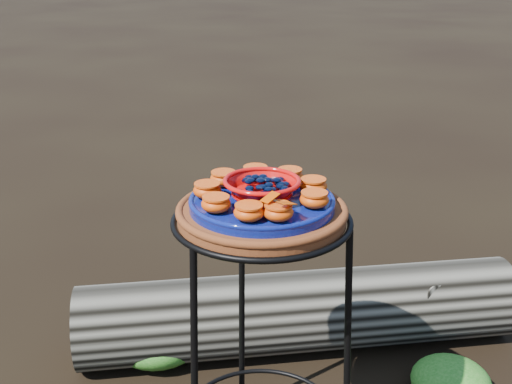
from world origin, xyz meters
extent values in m
cylinder|color=#532111|center=(0.00, 0.00, 0.72)|extent=(0.37, 0.37, 0.03)
cylinder|color=#09053B|center=(0.00, 0.00, 0.74)|extent=(0.32, 0.32, 0.02)
ellipsoid|color=#B0330D|center=(0.00, -0.12, 0.77)|extent=(0.06, 0.06, 0.03)
ellipsoid|color=#B0330D|center=(0.10, -0.07, 0.77)|extent=(0.06, 0.06, 0.03)
ellipsoid|color=#B0330D|center=(0.12, 0.01, 0.77)|extent=(0.06, 0.06, 0.03)
ellipsoid|color=#B0330D|center=(0.09, 0.08, 0.77)|extent=(0.06, 0.06, 0.03)
ellipsoid|color=#B0330D|center=(0.02, 0.12, 0.77)|extent=(0.06, 0.06, 0.03)
ellipsoid|color=#B0330D|center=(-0.06, 0.10, 0.77)|extent=(0.06, 0.06, 0.03)
ellipsoid|color=#B0330D|center=(-0.11, 0.04, 0.77)|extent=(0.06, 0.06, 0.03)
ellipsoid|color=#B0330D|center=(-0.11, -0.05, 0.77)|extent=(0.06, 0.06, 0.03)
ellipsoid|color=#B0330D|center=(-0.06, -0.11, 0.77)|extent=(0.06, 0.06, 0.03)
ellipsoid|color=#185F12|center=(0.62, 0.12, 0.06)|extent=(0.24, 0.24, 0.12)
ellipsoid|color=#185F12|center=(-0.20, 0.55, 0.08)|extent=(0.31, 0.31, 0.15)
camera|label=1|loc=(-0.33, -1.26, 1.27)|focal=45.00mm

